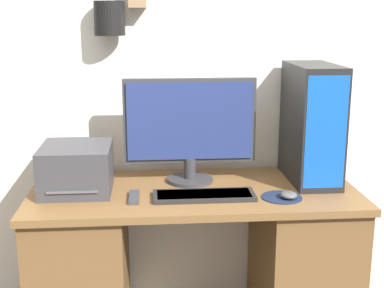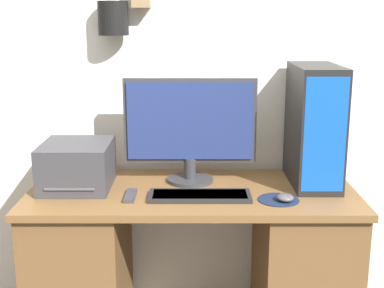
# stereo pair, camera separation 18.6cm
# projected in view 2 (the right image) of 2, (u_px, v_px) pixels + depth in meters

# --- Properties ---
(wall_back) EXTENTS (6.40, 0.18, 2.70)m
(wall_back) POSITION_uv_depth(u_px,v_px,m) (193.00, 34.00, 2.45)
(wall_back) COLOR white
(wall_back) RESTS_ON ground_plane
(desk) EXTENTS (1.38, 0.60, 0.73)m
(desk) POSITION_uv_depth(u_px,v_px,m) (194.00, 266.00, 2.34)
(desk) COLOR brown
(desk) RESTS_ON ground_plane
(monitor) EXTENTS (0.57, 0.20, 0.46)m
(monitor) POSITION_uv_depth(u_px,v_px,m) (192.00, 126.00, 2.31)
(monitor) COLOR #333338
(monitor) RESTS_ON desk
(keyboard) EXTENTS (0.41, 0.14, 0.02)m
(keyboard) POSITION_uv_depth(u_px,v_px,m) (202.00, 196.00, 2.15)
(keyboard) COLOR black
(keyboard) RESTS_ON desk
(mousepad) EXTENTS (0.16, 0.16, 0.00)m
(mousepad) POSITION_uv_depth(u_px,v_px,m) (280.00, 200.00, 2.12)
(mousepad) COLOR #19233D
(mousepad) RESTS_ON desk
(mouse) EXTENTS (0.07, 0.07, 0.03)m
(mouse) POSITION_uv_depth(u_px,v_px,m) (287.00, 198.00, 2.10)
(mouse) COLOR #4C4C51
(mouse) RESTS_ON mousepad
(computer_tower) EXTENTS (0.19, 0.39, 0.51)m
(computer_tower) POSITION_uv_depth(u_px,v_px,m) (316.00, 126.00, 2.28)
(computer_tower) COLOR black
(computer_tower) RESTS_ON desk
(printer) EXTENTS (0.29, 0.32, 0.19)m
(printer) POSITION_uv_depth(u_px,v_px,m) (79.00, 165.00, 2.27)
(printer) COLOR #38383D
(printer) RESTS_ON desk
(remote_control) EXTENTS (0.04, 0.14, 0.02)m
(remote_control) POSITION_uv_depth(u_px,v_px,m) (132.00, 195.00, 2.16)
(remote_control) COLOR #38383D
(remote_control) RESTS_ON desk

